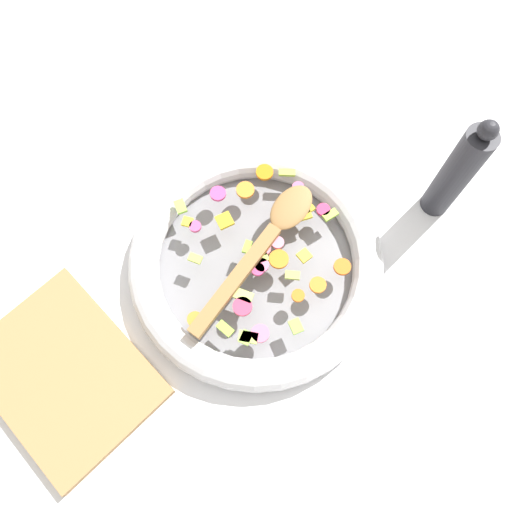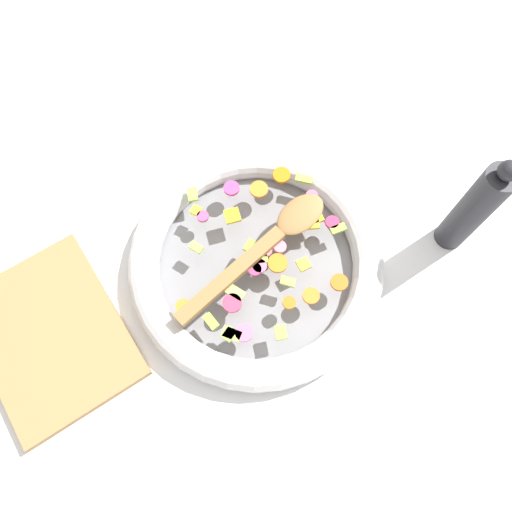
% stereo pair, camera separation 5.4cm
% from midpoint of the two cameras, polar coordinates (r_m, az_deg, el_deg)
% --- Properties ---
extents(ground_plane, '(4.00, 4.00, 0.00)m').
position_cam_midpoint_polar(ground_plane, '(0.84, -1.85, -1.39)').
color(ground_plane, silver).
extents(skillet, '(0.42, 0.42, 0.05)m').
position_cam_midpoint_polar(skillet, '(0.82, -1.90, -0.87)').
color(skillet, slate).
rests_on(skillet, ground_plane).
extents(chopped_vegetables, '(0.30, 0.31, 0.01)m').
position_cam_midpoint_polar(chopped_vegetables, '(0.79, -0.87, 0.61)').
color(chopped_vegetables, orange).
rests_on(chopped_vegetables, skillet).
extents(wooden_spoon, '(0.09, 0.30, 0.01)m').
position_cam_midpoint_polar(wooden_spoon, '(0.78, -0.89, 1.57)').
color(wooden_spoon, olive).
rests_on(wooden_spoon, chopped_vegetables).
extents(pepper_mill, '(0.05, 0.05, 0.23)m').
position_cam_midpoint_polar(pepper_mill, '(0.84, 20.27, 8.79)').
color(pepper_mill, '#232328').
rests_on(pepper_mill, ground_plane).
extents(cutting_board, '(0.27, 0.21, 0.02)m').
position_cam_midpoint_polar(cutting_board, '(0.85, -22.72, -12.49)').
color(cutting_board, '#9E7547').
rests_on(cutting_board, ground_plane).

